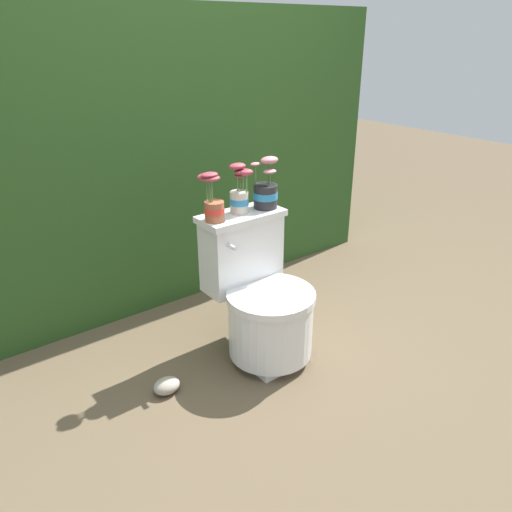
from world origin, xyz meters
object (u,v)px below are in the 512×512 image
Objects in this scene: toilet at (261,300)px; potted_plant_left at (212,200)px; potted_plant_middle at (266,191)px; garden_stone at (167,386)px; potted_plant_midleft at (240,193)px.

toilet is 0.56m from potted_plant_left.
potted_plant_middle is 1.03m from garden_stone.
garden_stone is (-0.54, 0.01, -0.26)m from toilet.
potted_plant_middle is 1.99× the size of garden_stone.
toilet is 2.86× the size of potted_plant_middle.
potted_plant_middle reaches higher than potted_plant_left.
potted_plant_midleft is at bearing 5.66° from potted_plant_left.
garden_stone is at bearing -163.76° from potted_plant_midleft.
potted_plant_middle is at bearing 46.48° from toilet.
toilet is at bearing -42.67° from potted_plant_left.
potted_plant_midleft is at bearing 89.97° from toilet.
potted_plant_left is at bearing -174.34° from potted_plant_midleft.
potted_plant_left is 0.96× the size of potted_plant_midleft.
toilet is at bearing -1.26° from garden_stone.
toilet is 0.60m from garden_stone.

